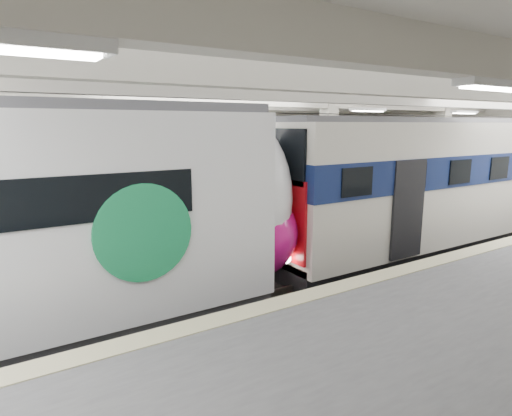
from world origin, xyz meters
TOP-DOWN VIEW (x-y plane):
  - station_hall at (0.00, -1.74)m, footprint 36.00×24.00m
  - older_rer at (7.49, 0.00)m, footprint 14.12×3.12m

SIDE VIEW (x-z plane):
  - older_rer at x=7.49m, z-range 0.11..4.74m
  - station_hall at x=0.00m, z-range 0.37..6.12m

